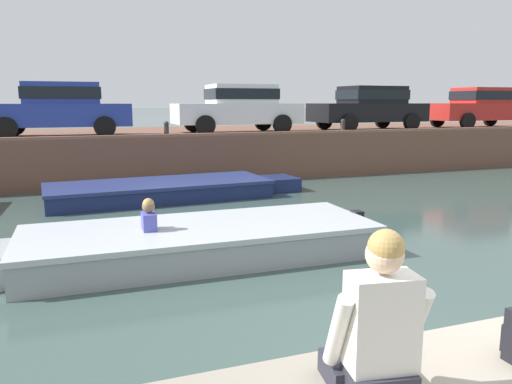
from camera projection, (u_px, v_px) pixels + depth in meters
name	position (u px, v px, depth m)	size (l,w,h in m)	color
ground_plane	(255.00, 232.00, 9.32)	(400.00, 400.00, 0.00)	#384C47
far_quay_wall	(169.00, 152.00, 17.34)	(60.00, 6.00, 1.42)	brown
far_wall_coping	(186.00, 135.00, 14.54)	(60.00, 0.24, 0.08)	brown
boat_moored_central_navy	(170.00, 190.00, 12.59)	(6.56, 2.34, 0.45)	navy
motorboat_passing	(185.00, 243.00, 7.70)	(6.59, 2.05, 1.00)	#93999E
car_left_inner_blue	(59.00, 107.00, 14.35)	(4.10, 2.06, 1.54)	#233893
car_centre_white	(238.00, 106.00, 16.18)	(4.06, 2.02, 1.54)	white
car_right_inner_black	(369.00, 106.00, 17.85)	(4.15, 1.98, 1.54)	black
car_rightmost_red	(482.00, 106.00, 19.57)	(4.32, 1.98, 1.54)	#B2231E
mooring_bollard_mid	(166.00, 128.00, 14.44)	(0.15, 0.15, 0.44)	#2D2B28
mooring_bollard_east	(343.00, 125.00, 16.40)	(0.15, 0.15, 0.44)	#2D2B28
person_seated_left	(377.00, 334.00, 2.68)	(0.57, 0.58, 0.97)	#282833
bottle_drink	(386.00, 373.00, 2.81)	(0.06, 0.06, 0.20)	#4CB259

